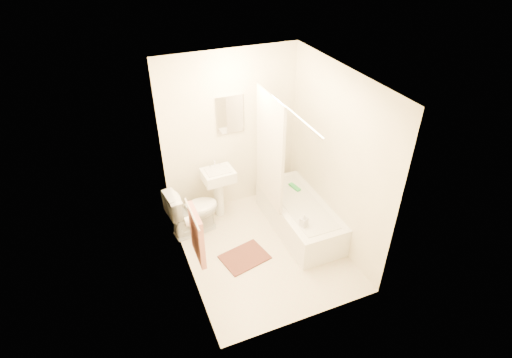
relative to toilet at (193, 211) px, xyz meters
name	(u,v)px	position (x,y,z in m)	size (l,w,h in m)	color
floor	(263,249)	(0.75, -0.74, -0.36)	(2.40, 2.40, 0.00)	beige
ceiling	(265,78)	(0.75, -0.74, 2.04)	(2.40, 2.40, 0.00)	white
wall_back	(231,133)	(0.75, 0.46, 0.84)	(2.00, 0.02, 2.40)	beige
wall_left	(182,195)	(-0.25, -0.74, 0.84)	(0.02, 2.40, 2.40)	beige
wall_right	(336,159)	(1.75, -0.74, 0.84)	(0.02, 2.40, 2.40)	beige
mirror	(230,114)	(0.75, 0.44, 1.14)	(0.40, 0.03, 0.55)	white
curtain_rod	(286,107)	(1.05, -0.64, 1.64)	(0.03, 0.03, 1.70)	silver
shower_curtain	(270,150)	(1.05, -0.24, 0.86)	(0.04, 0.80, 1.55)	silver
towel_bar	(192,214)	(-0.21, -0.99, 0.74)	(0.02, 0.02, 0.60)	silver
towel	(197,235)	(-0.18, -0.99, 0.42)	(0.06, 0.45, 0.66)	#CC7266
toilet_paper	(189,221)	(-0.18, -0.62, 0.34)	(0.12, 0.12, 0.11)	white
toilet	(193,211)	(0.00, 0.00, 0.00)	(0.41, 0.73, 0.72)	white
sink	(219,191)	(0.45, 0.21, 0.07)	(0.44, 0.35, 0.87)	white
bathtub	(299,215)	(1.41, -0.51, -0.14)	(0.68, 1.56, 0.44)	white
bath_mat	(245,257)	(0.46, -0.79, -0.35)	(0.59, 0.44, 0.02)	#4A2519
soap_bottle	(304,220)	(1.22, -0.96, 0.17)	(0.09, 0.09, 0.19)	white
scrub_brush	(295,187)	(1.50, -0.16, 0.10)	(0.06, 0.21, 0.04)	green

